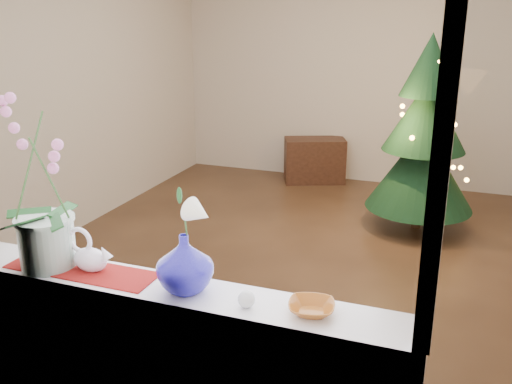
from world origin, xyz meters
TOP-DOWN VIEW (x-y plane):
  - ground at (0.00, 0.00)m, footprint 5.00×5.00m
  - wall_back at (0.00, 2.50)m, footprint 4.50×0.10m
  - wall_front at (0.00, -2.50)m, footprint 4.50×0.10m
  - wall_left at (-2.25, 0.00)m, footprint 0.10×5.00m
  - windowsill at (0.00, -2.37)m, footprint 2.20×0.26m
  - window_frame at (0.00, -2.47)m, footprint 2.22×0.06m
  - runner at (-0.38, -2.37)m, footprint 0.70×0.20m
  - orchid_pot at (-0.54, -2.38)m, footprint 0.28×0.28m
  - swan at (-0.34, -2.35)m, footprint 0.24×0.18m
  - blue_vase at (0.13, -2.37)m, footprint 0.35×0.35m
  - lily at (0.13, -2.37)m, footprint 0.16×0.09m
  - paperweight at (0.42, -2.41)m, footprint 0.08×0.08m
  - amber_dish at (0.67, -2.37)m, footprint 0.18×0.18m
  - xmas_tree at (0.79, 1.12)m, footprint 1.26×1.26m
  - side_table at (-0.53, 2.25)m, footprint 0.79×0.60m

SIDE VIEW (x-z plane):
  - ground at x=0.00m, z-range 0.00..0.00m
  - side_table at x=-0.53m, z-range 0.00..0.53m
  - windowsill at x=0.00m, z-range 0.88..0.92m
  - xmas_tree at x=0.79m, z-range 0.00..1.82m
  - runner at x=-0.38m, z-range 0.92..0.93m
  - amber_dish at x=0.67m, z-range 0.92..0.96m
  - paperweight at x=0.42m, z-range 0.92..0.99m
  - swan at x=-0.34m, z-range 0.92..1.11m
  - blue_vase at x=0.13m, z-range 0.92..1.20m
  - orchid_pot at x=-0.54m, z-range 0.92..1.69m
  - lily at x=0.13m, z-range 1.20..1.41m
  - wall_back at x=0.00m, z-range 0.00..2.70m
  - wall_front at x=0.00m, z-range 0.00..2.70m
  - wall_left at x=-2.25m, z-range 0.00..2.70m
  - window_frame at x=0.00m, z-range 0.90..2.50m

